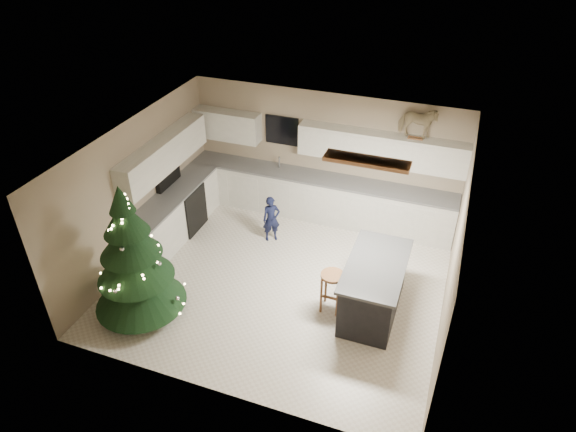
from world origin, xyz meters
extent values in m
plane|color=beige|center=(0.00, 0.00, 0.00)|extent=(5.50, 5.50, 0.00)
cube|color=tan|center=(0.00, 2.50, 1.30)|extent=(5.50, 0.02, 2.60)
cube|color=tan|center=(0.00, -2.50, 1.30)|extent=(5.50, 0.02, 2.60)
cube|color=tan|center=(-2.75, 0.00, 1.30)|extent=(0.02, 5.00, 2.60)
cube|color=tan|center=(2.75, 0.00, 1.30)|extent=(0.02, 5.00, 2.60)
cube|color=silver|center=(0.00, 0.00, 2.60)|extent=(5.50, 5.00, 0.02)
cube|color=brown|center=(1.30, 0.10, 2.55)|extent=(1.25, 0.32, 0.06)
cube|color=white|center=(1.30, 0.10, 2.52)|extent=(1.15, 0.24, 0.02)
cube|color=silver|center=(0.00, 2.20, 0.45)|extent=(5.48, 0.60, 0.90)
cube|color=silver|center=(-2.45, 0.60, 0.45)|extent=(0.60, 2.60, 0.90)
cube|color=slate|center=(0.00, 2.19, 0.92)|extent=(5.48, 0.62, 0.04)
cube|color=slate|center=(-2.44, 0.60, 0.92)|extent=(0.62, 2.60, 0.04)
cube|color=silver|center=(-2.05, 2.33, 1.70)|extent=(1.40, 0.35, 0.60)
cube|color=silver|center=(1.15, 2.33, 1.70)|extent=(3.20, 0.35, 0.60)
cube|color=silver|center=(-2.58, 0.72, 1.70)|extent=(0.35, 2.60, 0.60)
cube|color=black|center=(-0.90, 2.47, 1.70)|extent=(0.70, 0.04, 0.60)
cube|color=#99999E|center=(-0.90, 2.20, 0.90)|extent=(0.55, 0.40, 0.06)
cylinder|color=#99999E|center=(-0.90, 2.30, 1.06)|extent=(0.03, 0.03, 0.24)
cube|color=black|center=(-2.43, 0.90, 0.45)|extent=(0.64, 0.75, 0.90)
cube|color=black|center=(-2.68, 0.90, 1.05)|extent=(0.10, 0.75, 0.30)
cube|color=black|center=(1.65, -0.17, 0.45)|extent=(0.80, 1.60, 0.90)
cube|color=#323335|center=(1.65, -0.17, 0.93)|extent=(0.90, 1.70, 0.05)
cylinder|color=brown|center=(1.01, -0.38, 0.70)|extent=(0.38, 0.38, 0.04)
cylinder|color=brown|center=(0.88, -0.51, 0.34)|extent=(0.04, 0.04, 0.68)
cylinder|color=brown|center=(1.15, -0.51, 0.34)|extent=(0.04, 0.04, 0.68)
cylinder|color=brown|center=(0.88, -0.24, 0.34)|extent=(0.04, 0.04, 0.68)
cylinder|color=brown|center=(1.15, -0.24, 0.34)|extent=(0.04, 0.04, 0.68)
cube|color=brown|center=(1.01, -0.38, 0.22)|extent=(0.29, 0.03, 0.03)
cylinder|color=#3F2816|center=(-1.85, -1.50, 0.16)|extent=(0.13, 0.13, 0.32)
cone|color=#143518|center=(-1.85, -1.50, 0.58)|extent=(1.44, 1.44, 0.74)
cone|color=#143518|center=(-1.85, -1.50, 1.06)|extent=(1.19, 1.19, 0.64)
cone|color=#143518|center=(-1.85, -1.50, 1.48)|extent=(0.93, 0.93, 0.58)
cone|color=#143518|center=(-1.85, -1.50, 1.86)|extent=(0.68, 0.68, 0.53)
cone|color=#143518|center=(-1.85, -1.50, 2.17)|extent=(0.38, 0.38, 0.42)
sphere|color=#FFD88C|center=(-1.10, -1.50, 0.27)|extent=(0.04, 0.04, 0.04)
sphere|color=#FFD88C|center=(-1.17, -1.22, 0.32)|extent=(0.04, 0.04, 0.04)
sphere|color=#FFD88C|center=(-1.34, -1.00, 0.38)|extent=(0.04, 0.04, 0.04)
sphere|color=#FFD88C|center=(-1.58, -0.86, 0.43)|extent=(0.04, 0.04, 0.04)
sphere|color=#FFD88C|center=(-1.84, -0.83, 0.49)|extent=(0.04, 0.04, 0.04)
sphere|color=#FFD88C|center=(-2.09, -0.89, 0.54)|extent=(0.04, 0.04, 0.04)
sphere|color=#FFD88C|center=(-2.29, -1.04, 0.60)|extent=(0.04, 0.04, 0.04)
sphere|color=#FFD88C|center=(-2.41, -1.25, 0.66)|extent=(0.04, 0.04, 0.04)
sphere|color=#FFD88C|center=(-2.45, -1.48, 0.71)|extent=(0.04, 0.04, 0.04)
sphere|color=#FFD88C|center=(-2.39, -1.70, 0.77)|extent=(0.04, 0.04, 0.04)
sphere|color=#FFD88C|center=(-2.26, -1.88, 0.82)|extent=(0.04, 0.04, 0.04)
sphere|color=#FFD88C|center=(-2.08, -1.99, 0.88)|extent=(0.04, 0.04, 0.04)
sphere|color=#FFD88C|center=(-1.87, -2.02, 0.94)|extent=(0.04, 0.04, 0.04)
sphere|color=#FFD88C|center=(-1.68, -1.97, 0.99)|extent=(0.04, 0.04, 0.04)
sphere|color=#FFD88C|center=(-1.53, -1.86, 1.05)|extent=(0.04, 0.04, 0.04)
sphere|color=#FFD88C|center=(-1.43, -1.70, 1.10)|extent=(0.04, 0.04, 0.04)
sphere|color=#FFD88C|center=(-1.41, -1.53, 1.16)|extent=(0.04, 0.04, 0.04)
sphere|color=#FFD88C|center=(-1.45, -1.36, 1.22)|extent=(0.04, 0.04, 0.04)
sphere|color=#FFD88C|center=(-1.55, -1.24, 1.27)|extent=(0.04, 0.04, 0.04)
sphere|color=#FFD88C|center=(-1.68, -1.16, 1.33)|extent=(0.04, 0.04, 0.04)
sphere|color=#FFD88C|center=(-1.82, -1.14, 1.38)|extent=(0.04, 0.04, 0.04)
sphere|color=#FFD88C|center=(-1.96, -1.17, 1.44)|extent=(0.04, 0.04, 0.04)
sphere|color=#FFD88C|center=(-2.06, -1.25, 1.50)|extent=(0.04, 0.04, 0.04)
sphere|color=#FFD88C|center=(-2.12, -1.36, 1.55)|extent=(0.04, 0.04, 0.04)
sphere|color=#FFD88C|center=(-2.14, -1.47, 1.61)|extent=(0.04, 0.04, 0.04)
sphere|color=#FFD88C|center=(-2.11, -1.58, 1.66)|extent=(0.04, 0.04, 0.04)
sphere|color=#FFD88C|center=(-2.04, -1.66, 1.72)|extent=(0.04, 0.04, 0.04)
sphere|color=#FFD88C|center=(-1.96, -1.70, 1.78)|extent=(0.04, 0.04, 0.04)
sphere|color=#FFD88C|center=(-1.87, -1.71, 1.83)|extent=(0.04, 0.04, 0.04)
sphere|color=#FFD88C|center=(-1.80, -1.68, 1.89)|extent=(0.04, 0.04, 0.04)
sphere|color=#FFD88C|center=(-1.74, -1.63, 1.94)|extent=(0.04, 0.04, 0.04)
sphere|color=#FFD88C|center=(-1.72, -1.57, 2.00)|extent=(0.04, 0.04, 0.04)
sphere|color=#FFD88C|center=(-1.72, -1.52, 2.06)|extent=(0.04, 0.04, 0.04)
sphere|color=#FFD88C|center=(-1.74, -1.47, 2.11)|extent=(0.04, 0.04, 0.04)
sphere|color=#FFD88C|center=(-1.78, -1.44, 2.17)|extent=(0.04, 0.04, 0.04)
sphere|color=#FFD88C|center=(-1.81, -1.44, 2.22)|extent=(0.04, 0.04, 0.04)
sphere|color=silver|center=(-1.21, -1.50, 0.42)|extent=(0.07, 0.07, 0.07)
sphere|color=silver|center=(-2.18, -1.04, 0.64)|extent=(0.07, 0.07, 0.07)
sphere|color=silver|center=(-2.00, -1.97, 0.85)|extent=(0.07, 0.07, 0.07)
sphere|color=silver|center=(-1.46, -1.37, 1.06)|extent=(0.07, 0.07, 0.07)
sphere|color=silver|center=(-2.13, -1.30, 1.27)|extent=(0.07, 0.07, 0.07)
sphere|color=silver|center=(-1.85, -1.76, 1.48)|extent=(0.07, 0.07, 0.07)
sphere|color=silver|center=(-1.70, -1.39, 1.70)|extent=(0.07, 0.07, 0.07)
sphere|color=silver|center=(-1.96, -1.47, 1.91)|extent=(0.07, 0.07, 0.07)
sphere|color=silver|center=(-1.84, -1.54, 2.12)|extent=(0.07, 0.07, 0.07)
imported|color=black|center=(-0.62, 1.11, 0.47)|extent=(0.41, 0.38, 0.94)
cube|color=brown|center=(1.74, 2.28, 2.01)|extent=(0.27, 0.02, 0.02)
cube|color=brown|center=(1.74, 2.37, 2.01)|extent=(0.27, 0.02, 0.02)
imported|color=#C3B386|center=(1.74, 2.33, 2.32)|extent=(0.70, 0.32, 0.58)
camera|label=1|loc=(2.48, -6.48, 5.96)|focal=32.00mm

